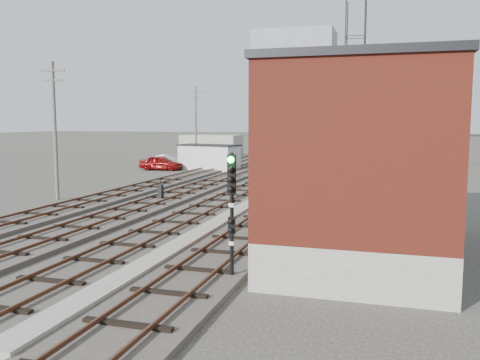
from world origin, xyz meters
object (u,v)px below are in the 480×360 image
at_px(site_trailer, 209,157).
at_px(car_red, 161,163).
at_px(signal_mast, 232,206).
at_px(car_grey, 216,159).
at_px(car_silver, 170,162).
at_px(switch_stand, 160,192).

xyz_separation_m(site_trailer, car_red, (-4.87, -1.51, -0.61)).
distance_m(signal_mast, car_grey, 44.47).
relative_size(site_trailer, car_grey, 1.53).
distance_m(signal_mast, car_silver, 39.94).
bearing_deg(switch_stand, site_trailer, 108.11).
xyz_separation_m(switch_stand, car_silver, (-8.88, 21.07, 0.16)).
bearing_deg(car_silver, site_trailer, -104.38).
bearing_deg(signal_mast, site_trailer, 111.11).
bearing_deg(car_grey, car_red, 174.72).
relative_size(switch_stand, car_grey, 0.29).
bearing_deg(car_grey, signal_mast, -143.10).
distance_m(signal_mast, car_red, 38.36).
distance_m(switch_stand, site_trailer, 21.13).
bearing_deg(car_silver, car_red, 164.82).
xyz_separation_m(site_trailer, car_silver, (-4.69, 0.38, -0.60)).
height_order(car_red, car_grey, car_red).
relative_size(signal_mast, car_red, 0.93).
height_order(car_silver, car_grey, car_silver).
height_order(signal_mast, car_red, signal_mast).
bearing_deg(car_red, car_silver, -6.99).
distance_m(switch_stand, car_silver, 22.87).
relative_size(switch_stand, site_trailer, 0.19).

